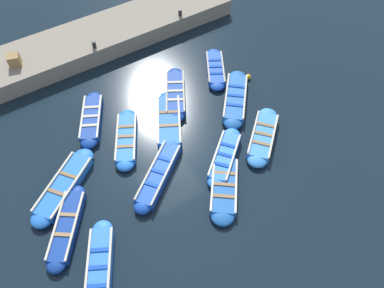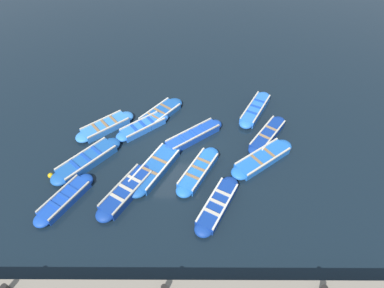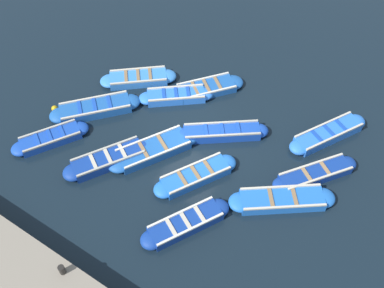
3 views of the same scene
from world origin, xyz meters
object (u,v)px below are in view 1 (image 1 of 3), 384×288
object	(u,v)px
boat_alongside	(159,174)
boat_stern_in	(67,227)
boat_mid_row	(92,119)
bollard_north	(180,13)
boat_near_quay	(100,269)
boat_end_of_row	(235,98)
boat_far_corner	(169,121)
boat_centre	(224,157)
boat_inner_gap	(126,139)
boat_bow_out	(175,94)
boat_drifting	(263,136)
boat_outer_left	(224,186)
bollard_mid_north	(94,45)
wooden_crate	(14,60)
boat_broadside	(64,186)
boat_outer_right	(215,69)
buoy_orange_near	(248,77)

from	to	relation	value
boat_alongside	boat_stern_in	size ratio (longest dim) A/B	1.06
boat_mid_row	bollard_north	world-z (taller)	bollard_north
boat_near_quay	boat_end_of_row	bearing A→B (deg)	-65.67
boat_stern_in	boat_far_corner	distance (m)	6.29
boat_stern_in	bollard_north	xyz separation A→B (m)	(8.19, -10.09, 0.89)
boat_centre	boat_inner_gap	bearing A→B (deg)	43.90
boat_centre	boat_bow_out	distance (m)	4.34
boat_alongside	boat_drifting	size ratio (longest dim) A/B	1.08
boat_centre	boat_drifting	xyz separation A→B (m)	(-0.01, -2.08, -0.00)
boat_inner_gap	boat_mid_row	bearing A→B (deg)	22.94
boat_outer_left	bollard_mid_north	xyz separation A→B (m)	(9.97, 0.99, 0.91)
boat_drifting	bollard_mid_north	distance (m)	9.71
boat_far_corner	bollard_mid_north	distance (m)	5.97
boat_inner_gap	boat_near_quay	distance (m)	5.77
boat_far_corner	wooden_crate	distance (m)	8.24
boat_mid_row	boat_alongside	size ratio (longest dim) A/B	0.97
boat_broadside	bollard_north	distance (m)	11.56
boat_outer_right	bollard_north	size ratio (longest dim) A/B	8.88
bollard_mid_north	buoy_orange_near	xyz separation A→B (m)	(-5.40, -5.82, -0.94)
wooden_crate	boat_end_of_row	bearing A→B (deg)	-131.72
boat_far_corner	boat_outer_right	bearing A→B (deg)	-65.20
boat_mid_row	boat_broadside	world-z (taller)	boat_mid_row
boat_bow_out	boat_outer_left	world-z (taller)	boat_bow_out
boat_inner_gap	boat_stern_in	size ratio (longest dim) A/B	1.03
boat_inner_gap	boat_near_quay	bearing A→B (deg)	143.89
boat_mid_row	boat_stern_in	distance (m)	5.31
boat_centre	wooden_crate	bearing A→B (deg)	30.06
boat_drifting	boat_broadside	bearing A→B (deg)	74.08
boat_outer_left	bollard_mid_north	distance (m)	10.06
boat_bow_out	boat_outer_right	xyz separation A→B (m)	(0.43, -2.67, -0.03)
boat_stern_in	boat_drifting	world-z (taller)	boat_drifting
boat_centre	boat_mid_row	world-z (taller)	boat_mid_row
boat_mid_row	buoy_orange_near	size ratio (longest dim) A/B	12.67
boat_mid_row	boat_outer_left	distance (m)	6.88
boat_mid_row	boat_outer_left	bearing A→B (deg)	-154.32
boat_bow_out	boat_inner_gap	bearing A→B (deg)	110.07
boat_mid_row	bollard_north	bearing A→B (deg)	-62.19
boat_outer_right	bollard_mid_north	distance (m)	6.30
boat_outer_right	boat_stern_in	bearing A→B (deg)	113.15
boat_broadside	boat_alongside	distance (m)	3.81
bollard_mid_north	boat_outer_left	bearing A→B (deg)	-174.32
boat_mid_row	boat_outer_left	xyz separation A→B (m)	(-6.20, -2.98, -0.03)
boat_mid_row	boat_bow_out	bearing A→B (deg)	-100.11
boat_outer_left	boat_near_quay	distance (m)	5.59
wooden_crate	buoy_orange_near	bearing A→B (deg)	-123.24
boat_broadside	boat_outer_left	distance (m)	6.41
boat_broadside	boat_drifting	size ratio (longest dim) A/B	1.13
boat_centre	boat_mid_row	size ratio (longest dim) A/B	0.90
boat_alongside	boat_far_corner	size ratio (longest dim) A/B	0.91
boat_alongside	bollard_north	bearing A→B (deg)	-37.02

